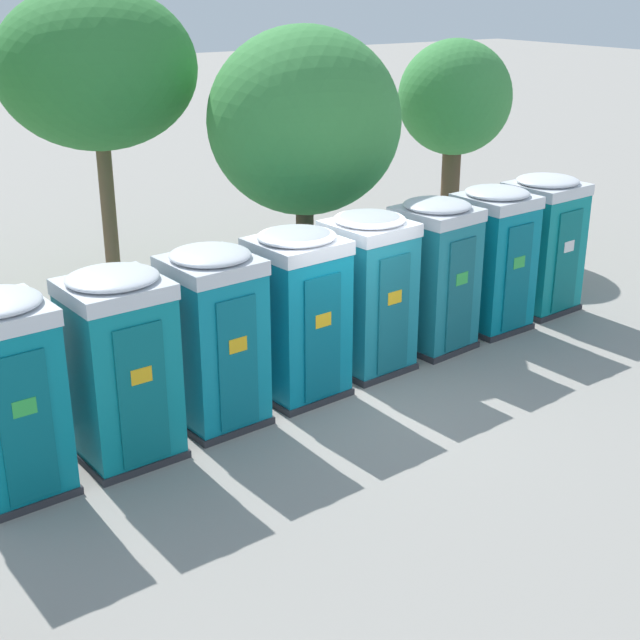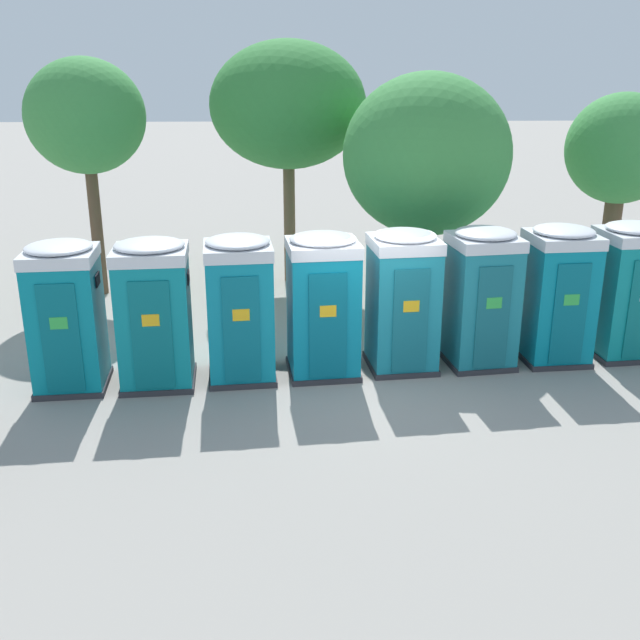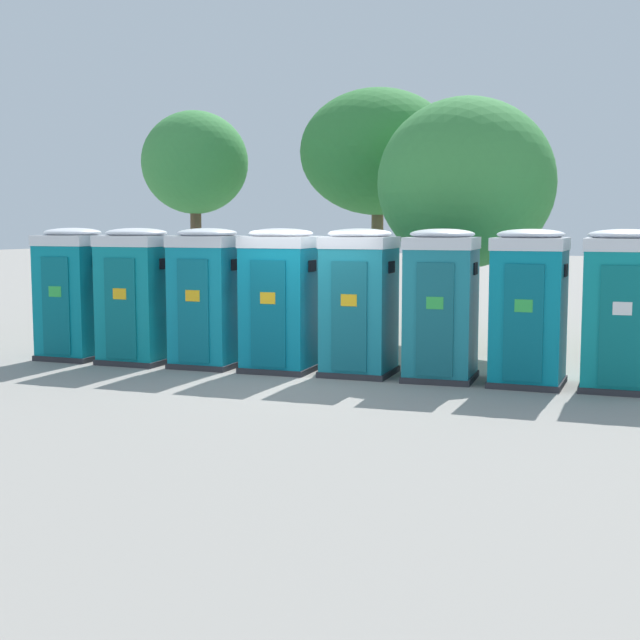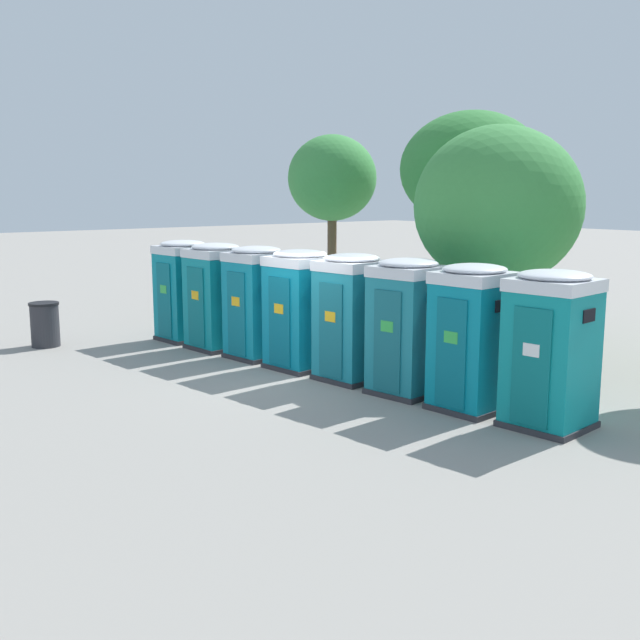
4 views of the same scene
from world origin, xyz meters
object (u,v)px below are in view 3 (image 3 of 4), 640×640
object	(u,v)px
street_tree_2	(195,164)
portapotty_0	(74,293)
portapotty_7	(623,309)
portapotty_3	(281,299)
portapotty_2	(208,297)
portapotty_1	(138,295)
street_tree_1	(466,184)
portapotty_4	(359,301)
portapotty_5	(441,304)
portapotty_6	(529,307)
street_tree_3	(378,153)

from	to	relation	value
street_tree_2	portapotty_0	bearing A→B (deg)	-81.59
portapotty_7	portapotty_3	bearing A→B (deg)	-173.27
portapotty_0	portapotty_2	distance (m)	2.89
portapotty_1	street_tree_1	size ratio (longest dim) A/B	0.50
portapotty_4	portapotty_7	xyz separation A→B (m)	(4.31, 0.47, -0.00)
portapotty_5	portapotty_6	distance (m)	1.44
portapotty_7	street_tree_1	bearing A→B (deg)	140.32
portapotty_0	portapotty_2	bearing A→B (deg)	6.06
portapotty_3	street_tree_1	bearing A→B (deg)	56.48
street_tree_1	portapotty_5	bearing A→B (deg)	-80.25
portapotty_1	portapotty_5	distance (m)	5.77
portapotty_3	street_tree_2	distance (m)	7.72
portapotty_4	street_tree_3	distance (m)	6.87
portapotty_5	street_tree_1	xyz separation A→B (m)	(-0.54, 3.17, 2.13)
portapotty_5	street_tree_3	xyz separation A→B (m)	(-3.46, 5.70, 3.01)
portapotty_0	street_tree_2	size ratio (longest dim) A/B	0.47
portapotty_1	street_tree_2	distance (m)	6.50
portapotty_4	portapotty_6	xyz separation A→B (m)	(2.88, 0.26, 0.00)
portapotty_7	street_tree_3	distance (m)	8.83
portapotty_3	street_tree_2	xyz separation A→B (m)	(-5.12, 5.04, 2.82)
portapotty_0	portapotty_3	distance (m)	4.33
portapotty_3	street_tree_1	size ratio (longest dim) A/B	0.50
portapotty_0	portapotty_1	bearing A→B (deg)	3.65
portapotty_4	portapotty_6	distance (m)	2.89
portapotty_7	portapotty_2	bearing A→B (deg)	-173.45
portapotty_4	street_tree_1	world-z (taller)	street_tree_1
street_tree_3	portapotty_6	bearing A→B (deg)	-48.65
portapotty_1	portapotty_7	bearing A→B (deg)	6.88
street_tree_1	street_tree_2	size ratio (longest dim) A/B	0.95
portapotty_1	portapotty_3	size ratio (longest dim) A/B	1.00
portapotty_5	portapotty_6	size ratio (longest dim) A/B	1.00
portapotty_6	portapotty_3	bearing A→B (deg)	-173.73
portapotty_0	portapotty_5	xyz separation A→B (m)	(7.18, 0.79, 0.00)
portapotty_0	portapotty_1	size ratio (longest dim) A/B	1.00
portapotty_2	portapotty_5	distance (m)	4.33
portapotty_2	portapotty_3	xyz separation A→B (m)	(1.44, 0.15, -0.00)
portapotty_1	street_tree_1	world-z (taller)	street_tree_1
portapotty_4	street_tree_2	size ratio (longest dim) A/B	0.47
portapotty_0	portapotty_3	xyz separation A→B (m)	(4.31, 0.45, -0.00)
street_tree_1	portapotty_1	bearing A→B (deg)	-143.30
portapotty_1	portapotty_0	bearing A→B (deg)	-176.35
portapotty_6	street_tree_2	bearing A→B (deg)	154.13
portapotty_7	portapotty_6	bearing A→B (deg)	-171.88
portapotty_4	portapotty_2	bearing A→B (deg)	-172.90
portapotty_0	street_tree_1	world-z (taller)	street_tree_1
portapotty_4	portapotty_3	bearing A→B (deg)	-171.65
portapotty_2	street_tree_2	bearing A→B (deg)	125.36
portapotty_2	street_tree_3	xyz separation A→B (m)	(0.84, 6.19, 3.01)
portapotty_4	street_tree_3	world-z (taller)	street_tree_3
portapotty_5	portapotty_7	size ratio (longest dim) A/B	1.00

